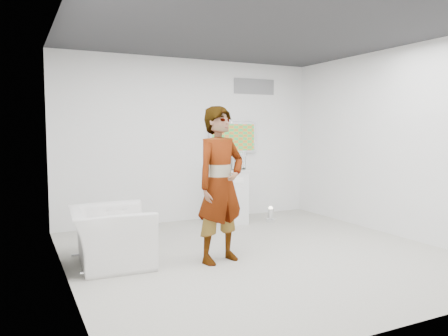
# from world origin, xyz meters

# --- Properties ---
(room) EXTENTS (5.01, 5.01, 3.00)m
(room) POSITION_xyz_m (0.00, 0.00, 1.50)
(room) COLOR #B4B1A5
(room) RESTS_ON ground
(tv) EXTENTS (1.00, 0.08, 0.60)m
(tv) POSITION_xyz_m (0.85, 2.45, 1.55)
(tv) COLOR #B9B9BD
(tv) RESTS_ON room
(logo_decal) EXTENTS (0.90, 0.02, 0.30)m
(logo_decal) POSITION_xyz_m (1.35, 2.49, 2.55)
(logo_decal) COLOR slate
(logo_decal) RESTS_ON room
(person) EXTENTS (0.83, 0.65, 2.00)m
(person) POSITION_xyz_m (-0.63, -0.10, 1.00)
(person) COLOR silver
(person) RESTS_ON room
(armchair) EXTENTS (1.04, 1.17, 0.72)m
(armchair) POSITION_xyz_m (-1.93, 0.39, 0.36)
(armchair) COLOR silver
(armchair) RESTS_ON room
(pedestal) EXTENTS (0.52, 0.52, 0.99)m
(pedestal) POSITION_xyz_m (0.57, 1.87, 0.49)
(pedestal) COLOR silver
(pedestal) RESTS_ON room
(floor_uplight) EXTENTS (0.24, 0.24, 0.28)m
(floor_uplight) POSITION_xyz_m (1.24, 1.67, 0.14)
(floor_uplight) COLOR white
(floor_uplight) RESTS_ON room
(vitrine) EXTENTS (0.38, 0.38, 0.31)m
(vitrine) POSITION_xyz_m (0.57, 1.87, 1.14)
(vitrine) COLOR silver
(vitrine) RESTS_ON pedestal
(console) EXTENTS (0.05, 0.16, 0.22)m
(console) POSITION_xyz_m (0.57, 1.87, 1.10)
(console) COLOR silver
(console) RESTS_ON pedestal
(wii_remote) EXTENTS (0.09, 0.14, 0.04)m
(wii_remote) POSITION_xyz_m (-0.43, 0.11, 1.80)
(wii_remote) COLOR silver
(wii_remote) RESTS_ON person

